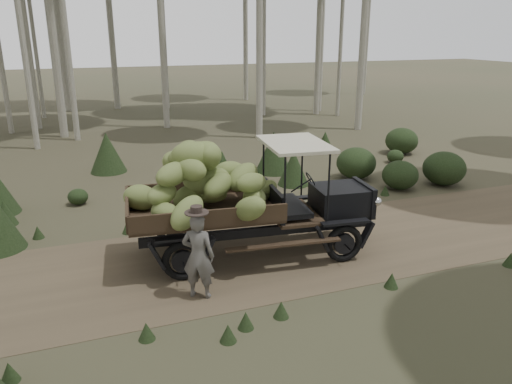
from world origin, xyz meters
TOP-DOWN VIEW (x-y plane):
  - ground at (0.00, 0.00)m, footprint 120.00×120.00m
  - dirt_track at (0.00, 0.00)m, footprint 70.00×4.00m
  - banana_truck at (-0.70, 0.14)m, footprint 5.45×2.75m
  - farmer at (-1.64, -1.27)m, footprint 0.70×0.63m
  - undergrowth at (-1.12, 0.31)m, footprint 23.75×19.93m

SIDE VIEW (x-z plane):
  - ground at x=0.00m, z-range 0.00..0.00m
  - dirt_track at x=0.00m, z-range 0.00..0.01m
  - undergrowth at x=-1.12m, z-range -0.16..1.24m
  - farmer at x=-1.64m, z-range -0.05..1.70m
  - banana_truck at x=-0.70m, z-range 0.24..2.89m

